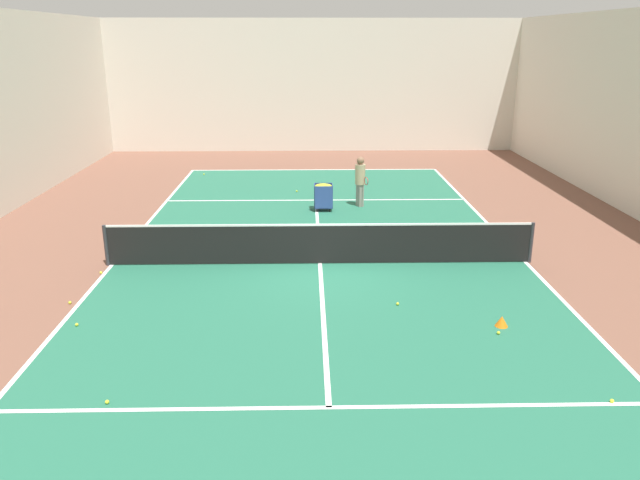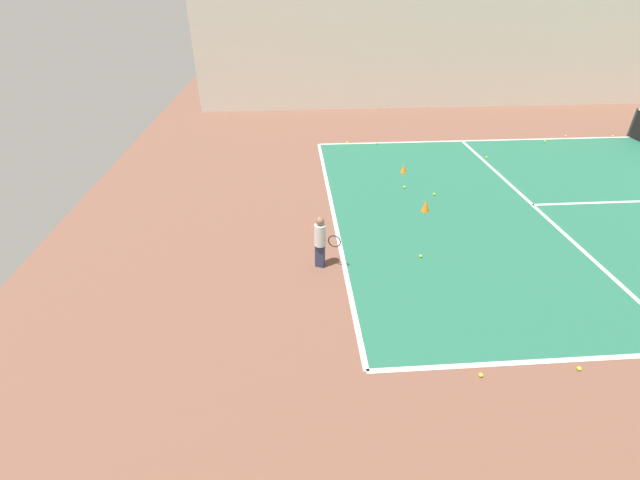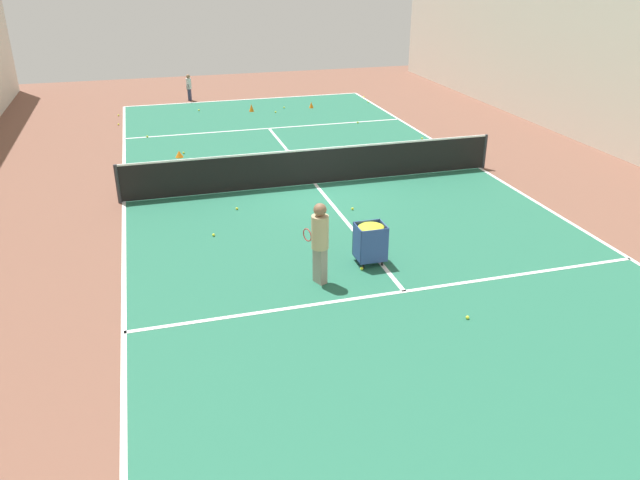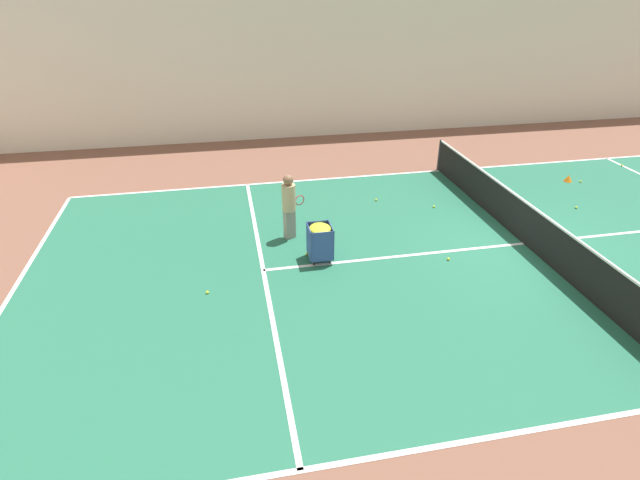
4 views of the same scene
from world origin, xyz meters
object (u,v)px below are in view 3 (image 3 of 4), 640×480
(tennis_net, at_px, (315,166))
(player_near_baseline, at_px, (189,86))
(ball_cart, at_px, (371,236))
(training_cone_1, at_px, (311,105))
(training_cone_0, at_px, (251,108))
(coach_at_net, at_px, (320,238))

(tennis_net, distance_m, player_near_baseline, 13.03)
(ball_cart, xyz_separation_m, training_cone_1, (-2.76, -15.09, -0.53))
(ball_cart, height_order, training_cone_1, ball_cart)
(ball_cart, bearing_deg, tennis_net, -92.46)
(player_near_baseline, bearing_deg, tennis_net, 34.38)
(tennis_net, bearing_deg, ball_cart, 87.54)
(training_cone_1, bearing_deg, training_cone_0, -1.17)
(tennis_net, xyz_separation_m, player_near_baseline, (2.51, -12.78, 0.12))
(ball_cart, relative_size, training_cone_1, 3.56)
(tennis_net, xyz_separation_m, coach_at_net, (1.53, 5.89, 0.45))
(training_cone_0, distance_m, training_cone_1, 2.67)
(player_near_baseline, xyz_separation_m, training_cone_0, (-2.37, 2.98, -0.52))
(player_near_baseline, distance_m, ball_cart, 18.26)
(player_near_baseline, distance_m, training_cone_0, 3.84)
(tennis_net, bearing_deg, coach_at_net, 75.40)
(training_cone_0, xyz_separation_m, training_cone_1, (-2.67, 0.05, -0.03))
(coach_at_net, relative_size, training_cone_0, 5.45)
(tennis_net, distance_m, training_cone_1, 10.08)
(training_cone_0, height_order, training_cone_1, training_cone_0)
(player_near_baseline, relative_size, training_cone_1, 4.57)
(ball_cart, bearing_deg, coach_at_net, 22.93)
(coach_at_net, bearing_deg, training_cone_1, -37.28)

